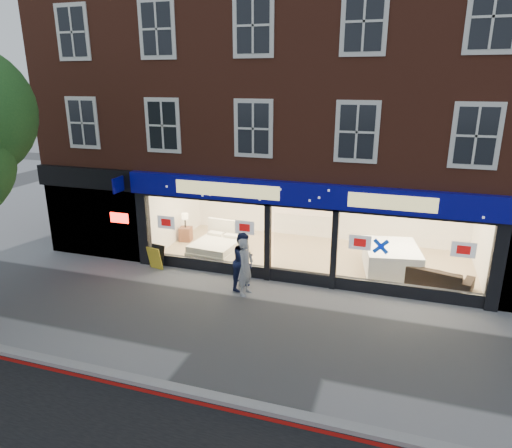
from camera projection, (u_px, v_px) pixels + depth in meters
The scene contains 12 objects.
ground at pixel (272, 331), 11.72m from camera, with size 120.00×120.00×0.00m, color gray.
kerb_line at pixel (228, 410), 8.90m from camera, with size 60.00×0.10×0.01m, color #8C0A07.
kerb_stone at pixel (232, 401), 9.07m from camera, with size 60.00×0.25×0.12m, color gray.
showroom_floor at pixel (313, 257), 16.46m from camera, with size 11.00×4.50×0.10m, color tan.
building at pixel (329, 65), 15.99m from camera, with size 19.00×8.26×10.30m.
display_bed at pixel (218, 247), 16.50m from camera, with size 1.74×2.06×1.08m.
bedside_table at pixel (186, 234), 17.95m from camera, with size 0.45×0.45×0.55m, color brown.
mattress_stack at pixel (391, 259), 15.09m from camera, with size 2.03×2.39×0.84m.
sofa at pixel (435, 277), 13.98m from camera, with size 2.13×0.83×0.62m, color black.
a_board at pixel (156, 257), 15.49m from camera, with size 0.54×0.34×0.82m, color gold.
pedestrian_grey at pixel (246, 267), 13.51m from camera, with size 0.64×0.42×1.76m, color #9EA0A6.
pedestrian_blue at pixel (244, 261), 13.87m from camera, with size 0.88×0.68×1.81m, color #192047.
Camera 1 is at (2.81, -9.96, 6.17)m, focal length 32.00 mm.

